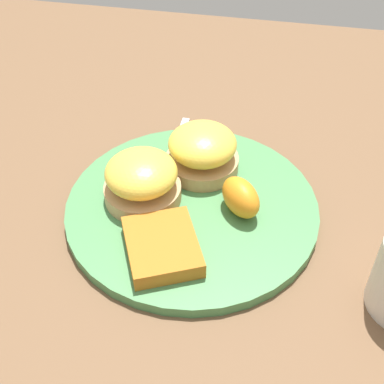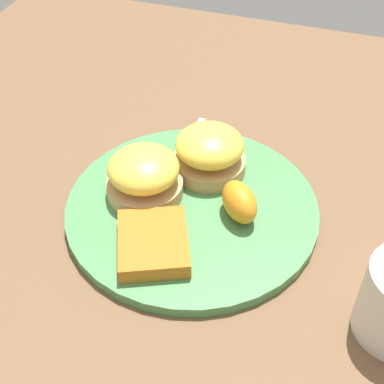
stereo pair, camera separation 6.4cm
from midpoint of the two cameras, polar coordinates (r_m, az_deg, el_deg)
name	(u,v)px [view 1 (the left image)]	position (r m, az deg, el deg)	size (l,w,h in m)	color
ground_plane	(192,212)	(0.66, -2.76, -2.29)	(1.10, 1.10, 0.00)	brown
plate	(192,208)	(0.65, -2.78, -1.86)	(0.31, 0.31, 0.01)	#47844C
sandwich_benedict_left	(203,151)	(0.68, -1.51, 4.33)	(0.09, 0.09, 0.06)	tan
sandwich_benedict_right	(142,179)	(0.64, -8.21, 1.21)	(0.09, 0.09, 0.06)	tan
hashbrown_patty	(162,246)	(0.59, -6.30, -5.95)	(0.09, 0.08, 0.02)	#B76A20
orange_wedge	(240,199)	(0.62, 2.29, -0.90)	(0.06, 0.04, 0.04)	orange
fork	(167,173)	(0.69, -5.33, 1.89)	(0.21, 0.02, 0.00)	silver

